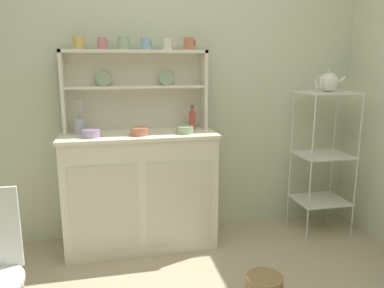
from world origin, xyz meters
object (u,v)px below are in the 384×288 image
object	(u,v)px
hutch_shelf_unit	(136,83)
bakers_rack	(324,149)
bowl_mixing_large	(91,133)
cup_gold_0	(78,43)
utensil_jar	(79,126)
hutch_cabinet	(140,189)
porcelain_teapot	(329,82)
floor_basket	(264,287)
jam_bottle	(192,120)

from	to	relation	value
hutch_shelf_unit	bakers_rack	world-z (taller)	hutch_shelf_unit
bowl_mixing_large	bakers_rack	bearing A→B (deg)	0.79
bakers_rack	cup_gold_0	distance (m)	2.08
utensil_jar	bakers_rack	bearing A→B (deg)	-3.77
hutch_cabinet	hutch_shelf_unit	distance (m)	0.81
hutch_shelf_unit	bakers_rack	bearing A→B (deg)	-8.01
hutch_cabinet	utensil_jar	size ratio (longest dim) A/B	4.65
hutch_shelf_unit	cup_gold_0	xyz separation A→B (m)	(-0.40, -0.04, 0.29)
hutch_cabinet	bakers_rack	xyz separation A→B (m)	(1.50, -0.05, 0.25)
bakers_rack	porcelain_teapot	world-z (taller)	porcelain_teapot
bakers_rack	utensil_jar	size ratio (longest dim) A/B	4.77
bakers_rack	floor_basket	bearing A→B (deg)	-135.90
hutch_shelf_unit	utensil_jar	world-z (taller)	hutch_shelf_unit
hutch_shelf_unit	bowl_mixing_large	bearing A→B (deg)	-144.84
floor_basket	cup_gold_0	size ratio (longest dim) A/B	2.50
utensil_jar	hutch_shelf_unit	bearing A→B (deg)	11.22
cup_gold_0	utensil_jar	distance (m)	0.59
floor_basket	utensil_jar	world-z (taller)	utensil_jar
jam_bottle	utensil_jar	size ratio (longest dim) A/B	0.76
bakers_rack	bowl_mixing_large	world-z (taller)	bakers_rack
cup_gold_0	jam_bottle	bearing A→B (deg)	-2.51
hutch_shelf_unit	floor_basket	distance (m)	1.69
porcelain_teapot	hutch_shelf_unit	bearing A→B (deg)	171.98
floor_basket	porcelain_teapot	world-z (taller)	porcelain_teapot
bakers_rack	hutch_cabinet	bearing A→B (deg)	178.16
jam_bottle	hutch_cabinet	bearing A→B (deg)	-168.52
bakers_rack	hutch_shelf_unit	bearing A→B (deg)	171.99
hutch_shelf_unit	bowl_mixing_large	distance (m)	0.53
cup_gold_0	bowl_mixing_large	distance (m)	0.65
bakers_rack	bowl_mixing_large	xyz separation A→B (m)	(-1.84, -0.03, 0.21)
bakers_rack	jam_bottle	bearing A→B (deg)	172.87
hutch_cabinet	bakers_rack	world-z (taller)	bakers_rack
porcelain_teapot	bakers_rack	bearing A→B (deg)	-0.00
utensil_jar	porcelain_teapot	xyz separation A→B (m)	(1.92, -0.13, 0.30)
porcelain_teapot	jam_bottle	bearing A→B (deg)	172.86
bowl_mixing_large	hutch_cabinet	bearing A→B (deg)	12.33
hutch_shelf_unit	cup_gold_0	distance (m)	0.49
hutch_cabinet	utensil_jar	xyz separation A→B (m)	(-0.42, 0.08, 0.50)
hutch_cabinet	cup_gold_0	world-z (taller)	cup_gold_0
hutch_cabinet	utensil_jar	distance (m)	0.66
jam_bottle	floor_basket	bearing A→B (deg)	-75.69
cup_gold_0	bakers_rack	bearing A→B (deg)	-5.13
floor_basket	jam_bottle	xyz separation A→B (m)	(-0.24, 0.94, 0.90)
hutch_shelf_unit	hutch_cabinet	bearing A→B (deg)	-90.00
hutch_cabinet	jam_bottle	size ratio (longest dim) A/B	6.15
hutch_shelf_unit	bowl_mixing_large	size ratio (longest dim) A/B	8.34
hutch_cabinet	bowl_mixing_large	xyz separation A→B (m)	(-0.34, -0.07, 0.46)
utensil_jar	porcelain_teapot	world-z (taller)	porcelain_teapot
bakers_rack	floor_basket	xyz separation A→B (m)	(-0.83, -0.81, -0.64)
cup_gold_0	jam_bottle	size ratio (longest dim) A/B	0.48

